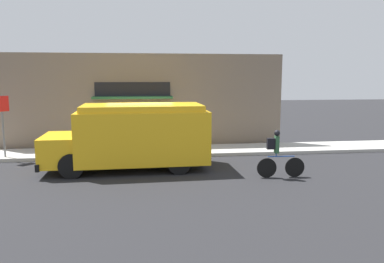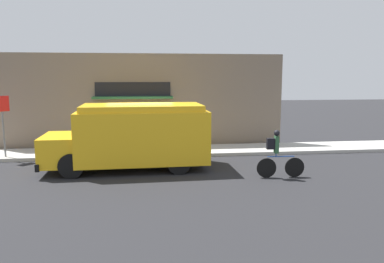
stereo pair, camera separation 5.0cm
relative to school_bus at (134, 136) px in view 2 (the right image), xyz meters
name	(u,v)px [view 2 (the right image)]	position (x,y,z in m)	size (l,w,h in m)	color
ground_plane	(141,159)	(0.23, 1.63, -1.20)	(70.00, 70.00, 0.00)	#232326
sidewalk	(142,152)	(0.23, 2.67, -1.13)	(28.00, 2.08, 0.14)	#ADAAA3
storefront	(141,101)	(0.22, 4.04, 0.96)	(13.31, 0.79, 4.31)	#756656
school_bus	(134,136)	(0.00, 0.00, 0.00)	(5.76, 2.74, 2.31)	yellow
cyclist	(277,155)	(4.67, -1.76, -0.44)	(1.59, 0.20, 1.58)	black
stop_sign_post	(2,116)	(-5.09, 2.00, 0.58)	(0.45, 0.45, 2.45)	slate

